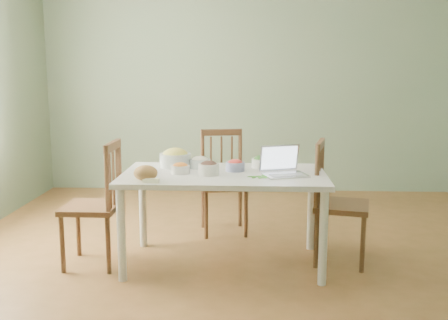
{
  "coord_description": "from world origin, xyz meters",
  "views": [
    {
      "loc": [
        -0.0,
        -3.93,
        1.51
      ],
      "look_at": [
        -0.2,
        -0.02,
        0.82
      ],
      "focal_mm": 42.36,
      "sensor_mm": 36.0,
      "label": 1
    }
  ],
  "objects_px": {
    "chair_far": "(224,183)",
    "chair_left": "(91,204)",
    "chair_right": "(342,203)",
    "bread_boule": "(146,173)",
    "dining_table": "(224,219)",
    "bowl_squash": "(175,158)",
    "laptop": "(286,162)"
  },
  "relations": [
    {
      "from": "chair_far",
      "to": "chair_left",
      "type": "height_order",
      "value": "chair_left"
    },
    {
      "from": "chair_right",
      "to": "bread_boule",
      "type": "distance_m",
      "value": 1.53
    },
    {
      "from": "dining_table",
      "to": "chair_left",
      "type": "height_order",
      "value": "chair_left"
    },
    {
      "from": "chair_left",
      "to": "bread_boule",
      "type": "xyz_separation_m",
      "value": [
        0.47,
        -0.23,
        0.29
      ]
    },
    {
      "from": "chair_far",
      "to": "chair_left",
      "type": "xyz_separation_m",
      "value": [
        -0.97,
        -0.86,
        0.01
      ]
    },
    {
      "from": "chair_left",
      "to": "chair_right",
      "type": "bearing_deg",
      "value": 94.5
    },
    {
      "from": "bread_boule",
      "to": "chair_far",
      "type": "bearing_deg",
      "value": 65.58
    },
    {
      "from": "bread_boule",
      "to": "bowl_squash",
      "type": "distance_m",
      "value": 0.55
    },
    {
      "from": "dining_table",
      "to": "chair_left",
      "type": "relative_size",
      "value": 1.6
    },
    {
      "from": "dining_table",
      "to": "laptop",
      "type": "xyz_separation_m",
      "value": [
        0.46,
        -0.08,
        0.47
      ]
    },
    {
      "from": "laptop",
      "to": "chair_right",
      "type": "bearing_deg",
      "value": 2.12
    },
    {
      "from": "bread_boule",
      "to": "dining_table",
      "type": "bearing_deg",
      "value": 28.89
    },
    {
      "from": "bowl_squash",
      "to": "dining_table",
      "type": "bearing_deg",
      "value": -30.01
    },
    {
      "from": "chair_right",
      "to": "bread_boule",
      "type": "height_order",
      "value": "chair_right"
    },
    {
      "from": "bread_boule",
      "to": "laptop",
      "type": "distance_m",
      "value": 1.02
    },
    {
      "from": "laptop",
      "to": "bread_boule",
      "type": "bearing_deg",
      "value": 173.37
    },
    {
      "from": "dining_table",
      "to": "bread_boule",
      "type": "xyz_separation_m",
      "value": [
        -0.54,
        -0.3,
        0.41
      ]
    },
    {
      "from": "chair_far",
      "to": "laptop",
      "type": "relative_size",
      "value": 3.04
    },
    {
      "from": "bowl_squash",
      "to": "laptop",
      "type": "bearing_deg",
      "value": -20.24
    },
    {
      "from": "chair_right",
      "to": "bread_boule",
      "type": "xyz_separation_m",
      "value": [
        -1.45,
        -0.38,
        0.3
      ]
    },
    {
      "from": "chair_left",
      "to": "bowl_squash",
      "type": "distance_m",
      "value": 0.75
    },
    {
      "from": "bread_boule",
      "to": "chair_left",
      "type": "bearing_deg",
      "value": 153.7
    },
    {
      "from": "dining_table",
      "to": "chair_right",
      "type": "xyz_separation_m",
      "value": [
        0.91,
        0.09,
        0.12
      ]
    },
    {
      "from": "chair_left",
      "to": "bread_boule",
      "type": "distance_m",
      "value": 0.61
    },
    {
      "from": "dining_table",
      "to": "chair_right",
      "type": "distance_m",
      "value": 0.92
    },
    {
      "from": "chair_far",
      "to": "bread_boule",
      "type": "bearing_deg",
      "value": -124.31
    },
    {
      "from": "bread_boule",
      "to": "laptop",
      "type": "height_order",
      "value": "laptop"
    },
    {
      "from": "chair_far",
      "to": "bread_boule",
      "type": "relative_size",
      "value": 5.57
    },
    {
      "from": "chair_right",
      "to": "bread_boule",
      "type": "relative_size",
      "value": 5.65
    },
    {
      "from": "dining_table",
      "to": "laptop",
      "type": "bearing_deg",
      "value": -10.49
    },
    {
      "from": "chair_left",
      "to": "chair_far",
      "type": "bearing_deg",
      "value": 131.51
    },
    {
      "from": "chair_right",
      "to": "laptop",
      "type": "height_order",
      "value": "chair_right"
    }
  ]
}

